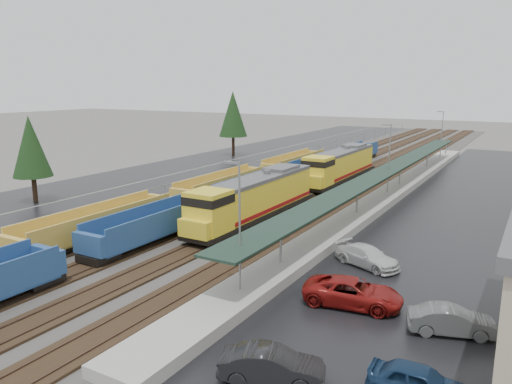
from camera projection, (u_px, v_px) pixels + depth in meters
ballast_strip at (337, 176)px, 66.90m from camera, size 20.00×160.00×0.08m
trackbed at (337, 175)px, 66.88m from camera, size 14.60×160.00×0.22m
west_parking_lot at (242, 167)px, 74.26m from camera, size 10.00×160.00×0.02m
west_road at (189, 162)px, 79.17m from camera, size 9.00×160.00×0.02m
east_commuter_lot at (483, 209)px, 49.14m from camera, size 16.00×100.00×0.02m
station_platform at (387, 192)px, 53.65m from camera, size 3.00×80.00×8.00m
chainlink_fence at (270, 161)px, 69.91m from camera, size 0.08×160.04×2.02m
tree_west_near at (31, 147)px, 51.10m from camera, size 3.96×3.96×9.00m
tree_west_far at (233, 114)px, 85.14m from camera, size 4.84×4.84×11.00m
locomotive_lead at (253, 198)px, 43.63m from camera, size 2.86×18.87×4.27m
locomotive_trail at (339, 165)px, 61.38m from camera, size 2.86×18.87×4.27m
well_string_yellow at (98, 226)px, 39.01m from camera, size 2.68×86.49×2.37m
well_string_blue at (213, 206)px, 45.48m from camera, size 2.75×93.43×2.44m
parked_car_east_a at (272, 366)px, 20.51m from camera, size 2.93×4.62×1.44m
parked_car_east_b at (353, 293)px, 27.61m from camera, size 3.24×5.74×1.51m
parked_car_east_c at (367, 257)px, 33.61m from camera, size 3.53×5.10×1.37m
parked_car_east_d at (420, 383)px, 19.40m from camera, size 1.75×4.07×1.37m
parked_car_east_e at (452, 321)px, 24.43m from camera, size 2.74×4.45×1.39m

